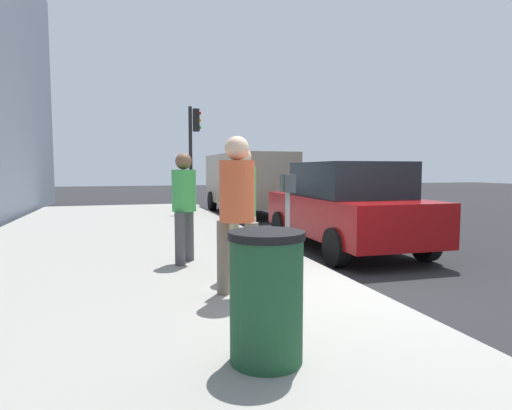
{
  "coord_description": "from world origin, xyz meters",
  "views": [
    {
      "loc": [
        -4.75,
        2.88,
        1.62
      ],
      "look_at": [
        1.67,
        0.94,
        1.07
      ],
      "focal_mm": 30.14,
      "sensor_mm": 36.0,
      "label": 1
    }
  ],
  "objects_px": {
    "traffic_signal": "(193,142)",
    "trash_bin": "(266,296)",
    "parking_officer": "(184,199)",
    "parking_meter": "(288,201)",
    "parked_van_far": "(247,180)",
    "parked_sedan_near": "(345,206)",
    "pedestrian_bystander": "(237,202)",
    "pedestrian_at_meter": "(242,201)"
  },
  "relations": [
    {
      "from": "parked_van_far",
      "to": "pedestrian_at_meter",
      "type": "bearing_deg",
      "value": 163.82
    },
    {
      "from": "pedestrian_at_meter",
      "to": "parked_sedan_near",
      "type": "bearing_deg",
      "value": 16.23
    },
    {
      "from": "parking_meter",
      "to": "parked_sedan_near",
      "type": "distance_m",
      "value": 2.82
    },
    {
      "from": "parked_sedan_near",
      "to": "trash_bin",
      "type": "distance_m",
      "value": 5.69
    },
    {
      "from": "pedestrian_at_meter",
      "to": "parked_van_far",
      "type": "height_order",
      "value": "parked_van_far"
    },
    {
      "from": "pedestrian_at_meter",
      "to": "traffic_signal",
      "type": "distance_m",
      "value": 9.23
    },
    {
      "from": "parking_meter",
      "to": "pedestrian_at_meter",
      "type": "bearing_deg",
      "value": 101.31
    },
    {
      "from": "parking_officer",
      "to": "pedestrian_bystander",
      "type": "bearing_deg",
      "value": -49.73
    },
    {
      "from": "parked_sedan_near",
      "to": "traffic_signal",
      "type": "distance_m",
      "value": 7.46
    },
    {
      "from": "pedestrian_at_meter",
      "to": "traffic_signal",
      "type": "relative_size",
      "value": 0.49
    },
    {
      "from": "parking_meter",
      "to": "trash_bin",
      "type": "relative_size",
      "value": 1.4
    },
    {
      "from": "parking_meter",
      "to": "parked_sedan_near",
      "type": "xyz_separation_m",
      "value": [
        1.96,
        -2.0,
        -0.27
      ]
    },
    {
      "from": "pedestrian_at_meter",
      "to": "parked_sedan_near",
      "type": "distance_m",
      "value": 3.46
    },
    {
      "from": "parked_van_far",
      "to": "trash_bin",
      "type": "relative_size",
      "value": 5.19
    },
    {
      "from": "parking_officer",
      "to": "parked_sedan_near",
      "type": "height_order",
      "value": "parking_officer"
    },
    {
      "from": "pedestrian_at_meter",
      "to": "traffic_signal",
      "type": "bearing_deg",
      "value": 63.96
    },
    {
      "from": "trash_bin",
      "to": "pedestrian_bystander",
      "type": "bearing_deg",
      "value": -6.86
    },
    {
      "from": "trash_bin",
      "to": "parking_meter",
      "type": "bearing_deg",
      "value": -24.14
    },
    {
      "from": "parking_officer",
      "to": "trash_bin",
      "type": "distance_m",
      "value": 3.74
    },
    {
      "from": "traffic_signal",
      "to": "pedestrian_bystander",
      "type": "bearing_deg",
      "value": 174.14
    },
    {
      "from": "parking_officer",
      "to": "parked_sedan_near",
      "type": "relative_size",
      "value": 0.39
    },
    {
      "from": "parking_officer",
      "to": "parking_meter",
      "type": "bearing_deg",
      "value": -5.05
    },
    {
      "from": "pedestrian_at_meter",
      "to": "parked_sedan_near",
      "type": "xyz_separation_m",
      "value": [
        2.1,
        -2.73,
        -0.31
      ]
    },
    {
      "from": "parking_officer",
      "to": "parked_sedan_near",
      "type": "bearing_deg",
      "value": 46.85
    },
    {
      "from": "pedestrian_bystander",
      "to": "parked_sedan_near",
      "type": "bearing_deg",
      "value": 3.98
    },
    {
      "from": "parking_meter",
      "to": "parked_sedan_near",
      "type": "height_order",
      "value": "parked_sedan_near"
    },
    {
      "from": "parking_meter",
      "to": "parked_van_far",
      "type": "relative_size",
      "value": 0.27
    },
    {
      "from": "trash_bin",
      "to": "parked_van_far",
      "type": "bearing_deg",
      "value": -15.06
    },
    {
      "from": "pedestrian_bystander",
      "to": "parking_officer",
      "type": "bearing_deg",
      "value": 59.02
    },
    {
      "from": "pedestrian_bystander",
      "to": "trash_bin",
      "type": "bearing_deg",
      "value": -137.6
    },
    {
      "from": "pedestrian_bystander",
      "to": "parked_van_far",
      "type": "relative_size",
      "value": 0.35
    },
    {
      "from": "parking_officer",
      "to": "parked_van_far",
      "type": "relative_size",
      "value": 0.33
    },
    {
      "from": "parked_van_far",
      "to": "traffic_signal",
      "type": "xyz_separation_m",
      "value": [
        -0.31,
        2.0,
        1.32
      ]
    },
    {
      "from": "traffic_signal",
      "to": "trash_bin",
      "type": "height_order",
      "value": "traffic_signal"
    },
    {
      "from": "pedestrian_at_meter",
      "to": "trash_bin",
      "type": "xyz_separation_m",
      "value": [
        -2.58,
        0.5,
        -0.55
      ]
    },
    {
      "from": "parking_meter",
      "to": "pedestrian_bystander",
      "type": "height_order",
      "value": "pedestrian_bystander"
    },
    {
      "from": "traffic_signal",
      "to": "trash_bin",
      "type": "distance_m",
      "value": 11.89
    },
    {
      "from": "parking_meter",
      "to": "parking_officer",
      "type": "xyz_separation_m",
      "value": [
        0.97,
        1.36,
        -0.0
      ]
    },
    {
      "from": "parking_meter",
      "to": "pedestrian_at_meter",
      "type": "height_order",
      "value": "pedestrian_at_meter"
    },
    {
      "from": "parked_van_far",
      "to": "parking_meter",
      "type": "bearing_deg",
      "value": 167.78
    },
    {
      "from": "parking_officer",
      "to": "traffic_signal",
      "type": "relative_size",
      "value": 0.48
    },
    {
      "from": "pedestrian_at_meter",
      "to": "pedestrian_bystander",
      "type": "bearing_deg",
      "value": -129.79
    }
  ]
}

